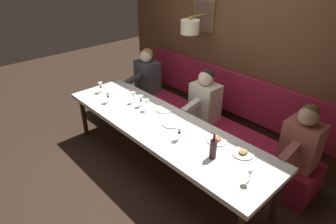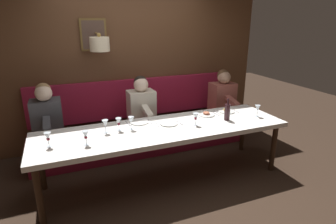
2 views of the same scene
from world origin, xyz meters
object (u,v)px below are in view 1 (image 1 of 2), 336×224
wine_glass_4 (250,173)px  wine_glass_6 (141,99)px  diner_near (205,97)px  wine_glass_5 (100,85)px  diner_nearest (303,138)px  wine_bottle (213,149)px  wine_glass_3 (108,95)px  wine_glass_1 (147,103)px  wine_glass_2 (133,95)px  diner_middle (147,72)px  wine_glass_0 (179,131)px  dining_table (161,127)px

wine_glass_4 → wine_glass_6: bearing=83.9°
diner_near → wine_glass_5: size_ratio=4.82×
wine_glass_6 → diner_nearest: bearing=-68.5°
wine_glass_5 → wine_glass_6: 0.82m
diner_near → wine_bottle: 1.32m
diner_nearest → diner_near: size_ratio=1.00×
diner_nearest → wine_glass_5: bearing=108.9°
wine_glass_3 → wine_glass_5: size_ratio=1.00×
wine_bottle → diner_near: bearing=44.4°
wine_glass_1 → wine_glass_2: (0.00, 0.31, 0.00)m
wine_bottle → wine_glass_2: bearing=84.5°
diner_nearest → diner_near: same height
diner_nearest → wine_glass_1: (-0.79, 1.82, 0.04)m
wine_glass_3 → wine_glass_4: (0.07, -2.33, 0.00)m
wine_glass_3 → wine_bottle: 1.86m
wine_glass_3 → wine_glass_6: size_ratio=1.00×
diner_nearest → diner_middle: size_ratio=1.00×
diner_middle → diner_near: bearing=-90.0°
diner_middle → wine_glass_0: 2.02m
diner_near → wine_glass_3: (-1.05, 0.94, 0.04)m
diner_nearest → wine_glass_2: (-0.79, 2.13, 0.04)m
diner_nearest → wine_glass_2: diner_nearest is taller
dining_table → diner_nearest: (0.88, -1.42, 0.13)m
wine_glass_1 → diner_near: bearing=-25.0°
wine_glass_1 → wine_glass_6: (0.01, 0.15, -0.00)m
wine_glass_2 → wine_glass_5: size_ratio=1.00×
wine_glass_1 → wine_glass_4: bearing=-96.1°
wine_glass_0 → diner_middle: bearing=61.6°
diner_near → wine_glass_3: 1.41m
wine_glass_1 → wine_glass_2: same height
wine_glass_0 → diner_near: bearing=24.4°
wine_glass_3 → wine_glass_4: bearing=-88.3°
wine_glass_2 → wine_glass_6: size_ratio=1.00×
wine_bottle → wine_glass_0: bearing=92.1°
wine_glass_1 → wine_glass_4: (-0.19, -1.76, 0.00)m
diner_middle → wine_glass_6: size_ratio=4.82×
wine_glass_1 → wine_glass_5: same height
wine_glass_3 → wine_glass_5: same height
wine_glass_0 → wine_bottle: wine_bottle is taller
diner_middle → wine_glass_2: bearing=-140.0°
diner_middle → wine_glass_3: 1.13m
wine_glass_6 → wine_glass_3: bearing=123.2°
diner_nearest → wine_glass_4: (-0.98, 0.06, 0.04)m
wine_glass_0 → wine_glass_4: (-0.02, -0.96, 0.00)m
diner_near → wine_glass_2: bearing=139.0°
diner_nearest → wine_glass_2: 2.27m
wine_glass_0 → wine_glass_6: bearing=79.0°
diner_middle → wine_bottle: bearing=-112.6°
wine_glass_1 → wine_bottle: size_ratio=0.55×
diner_near → wine_bottle: bearing=-135.6°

